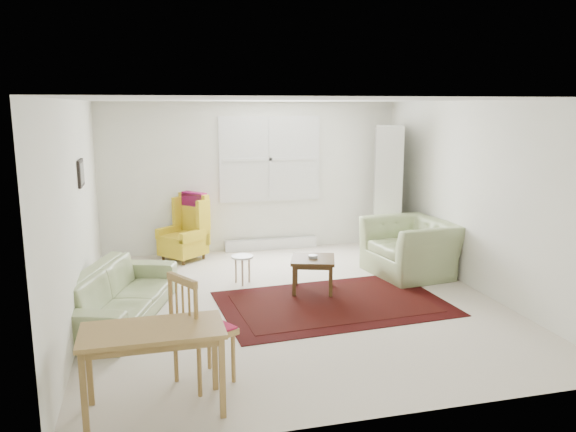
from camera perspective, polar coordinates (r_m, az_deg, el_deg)
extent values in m
cube|color=beige|center=(7.16, 0.60, -8.73)|extent=(5.00, 5.50, 0.01)
cube|color=white|center=(6.73, 0.64, 11.72)|extent=(5.00, 5.50, 0.01)
cube|color=white|center=(9.49, -3.64, 3.97)|extent=(5.00, 0.04, 2.50)
cube|color=white|center=(4.30, 10.07, -5.04)|extent=(5.00, 0.04, 2.50)
cube|color=white|center=(6.66, -20.67, 0.18)|extent=(0.04, 5.50, 2.50)
cube|color=white|center=(7.84, 18.57, 1.89)|extent=(0.04, 5.50, 2.50)
cube|color=white|center=(9.49, -1.85, 5.81)|extent=(1.72, 0.06, 1.42)
cube|color=white|center=(9.49, -1.85, 5.81)|extent=(1.60, 0.02, 1.30)
cube|color=silver|center=(9.68, -1.72, -2.85)|extent=(1.60, 0.12, 0.18)
cube|color=black|center=(7.09, -20.30, 4.11)|extent=(0.03, 0.42, 0.32)
cube|color=olive|center=(7.09, -20.18, 4.12)|extent=(0.01, 0.34, 0.24)
imported|color=#91A06A|center=(6.78, -16.85, -6.66)|extent=(1.43, 2.21, 0.83)
imported|color=#91A06A|center=(8.37, 12.42, -2.63)|extent=(1.24, 1.37, 0.96)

